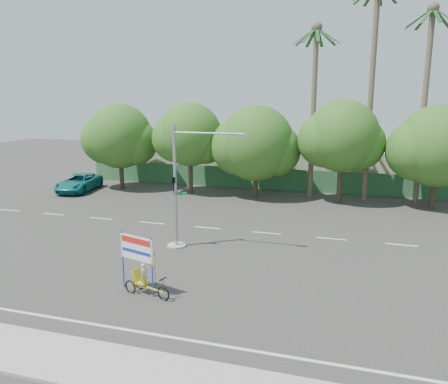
# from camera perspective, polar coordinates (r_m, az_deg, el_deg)

# --- Properties ---
(ground) EXTENTS (120.00, 120.00, 0.00)m
(ground) POSITION_cam_1_polar(r_m,az_deg,el_deg) (21.23, -4.14, -11.10)
(ground) COLOR #33302D
(ground) RESTS_ON ground
(sidewalk_near) EXTENTS (50.00, 2.40, 0.12)m
(sidewalk_near) POSITION_cam_1_polar(r_m,az_deg,el_deg) (15.26, -14.96, -21.24)
(sidewalk_near) COLOR gray
(sidewalk_near) RESTS_ON ground
(fence) EXTENTS (38.00, 0.08, 2.00)m
(fence) POSITION_cam_1_polar(r_m,az_deg,el_deg) (40.98, 6.60, 1.66)
(fence) COLOR #336B3D
(fence) RESTS_ON ground
(building_left) EXTENTS (12.00, 8.00, 4.00)m
(building_left) POSITION_cam_1_polar(r_m,az_deg,el_deg) (47.80, -4.29, 4.40)
(building_left) COLOR beige
(building_left) RESTS_ON ground
(building_right) EXTENTS (14.00, 8.00, 3.60)m
(building_right) POSITION_cam_1_polar(r_m,az_deg,el_deg) (44.69, 17.83, 3.06)
(building_right) COLOR beige
(building_right) RESTS_ON ground
(tree_far_left) EXTENTS (7.14, 6.00, 7.96)m
(tree_far_left) POSITION_cam_1_polar(r_m,az_deg,el_deg) (42.06, -13.51, 6.84)
(tree_far_left) COLOR #473828
(tree_far_left) RESTS_ON ground
(tree_left) EXTENTS (6.66, 5.60, 8.07)m
(tree_left) POSITION_cam_1_polar(r_m,az_deg,el_deg) (38.99, -4.52, 7.19)
(tree_left) COLOR #473828
(tree_left) RESTS_ON ground
(tree_center) EXTENTS (7.62, 6.40, 7.85)m
(tree_center) POSITION_cam_1_polar(r_m,az_deg,el_deg) (37.30, 4.16, 6.06)
(tree_center) COLOR #473828
(tree_center) RESTS_ON ground
(tree_right) EXTENTS (6.90, 5.80, 8.36)m
(tree_right) POSITION_cam_1_polar(r_m,az_deg,el_deg) (36.35, 15.09, 6.75)
(tree_right) COLOR #473828
(tree_right) RESTS_ON ground
(tree_far_right) EXTENTS (7.38, 6.20, 7.94)m
(tree_far_right) POSITION_cam_1_polar(r_m,az_deg,el_deg) (36.86, 26.00, 5.09)
(tree_far_right) COLOR #473828
(tree_far_right) RESTS_ON ground
(palm_tall) EXTENTS (3.73, 3.79, 17.45)m
(palm_tall) POSITION_cam_1_polar(r_m,az_deg,el_deg) (37.77, 18.82, 14.66)
(palm_tall) COLOR #70604C
(palm_tall) RESTS_ON ground
(palm_mid) EXTENTS (3.73, 3.79, 15.45)m
(palm_mid) POSITION_cam_1_polar(r_m,az_deg,el_deg) (38.03, 24.88, 12.57)
(palm_mid) COLOR #70604C
(palm_mid) RESTS_ON ground
(palm_short) EXTENTS (3.73, 3.79, 14.45)m
(palm_short) POSITION_cam_1_polar(r_m,az_deg,el_deg) (37.87, 11.68, 12.60)
(palm_short) COLOR #70604C
(palm_short) RESTS_ON ground
(traffic_signal) EXTENTS (4.72, 1.10, 7.00)m
(traffic_signal) POSITION_cam_1_polar(r_m,az_deg,el_deg) (24.64, -5.72, -0.71)
(traffic_signal) COLOR gray
(traffic_signal) RESTS_ON ground
(trike_billboard) EXTENTS (2.64, 1.09, 2.69)m
(trike_billboard) POSITION_cam_1_polar(r_m,az_deg,el_deg) (19.54, -10.70, -9.96)
(trike_billboard) COLOR black
(trike_billboard) RESTS_ON ground
(pickup_truck) EXTENTS (3.45, 6.01, 1.58)m
(pickup_truck) POSITION_cam_1_polar(r_m,az_deg,el_deg) (42.38, -18.43, 1.17)
(pickup_truck) COLOR #107071
(pickup_truck) RESTS_ON ground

